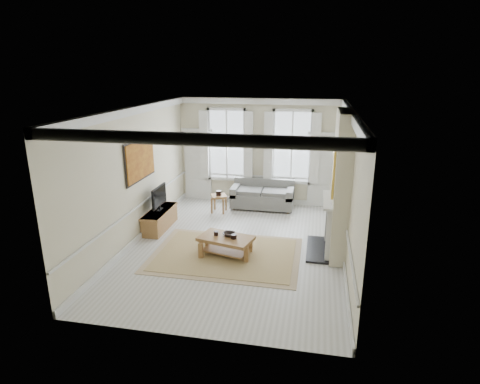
% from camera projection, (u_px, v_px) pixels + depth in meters
% --- Properties ---
extents(floor, '(7.20, 7.20, 0.00)m').
position_uv_depth(floor, '(237.00, 247.00, 10.02)').
color(floor, '#B7B5AD').
rests_on(floor, ground).
extents(ceiling, '(7.20, 7.20, 0.00)m').
position_uv_depth(ceiling, '(236.00, 109.00, 9.02)').
color(ceiling, white).
rests_on(ceiling, back_wall).
extents(back_wall, '(5.20, 0.00, 5.20)m').
position_uv_depth(back_wall, '(259.00, 152.00, 12.90)').
color(back_wall, beige).
rests_on(back_wall, floor).
extents(left_wall, '(0.00, 7.20, 7.20)m').
position_uv_depth(left_wall, '(135.00, 176.00, 10.00)').
color(left_wall, beige).
rests_on(left_wall, floor).
extents(right_wall, '(0.00, 7.20, 7.20)m').
position_uv_depth(right_wall, '(349.00, 187.00, 9.04)').
color(right_wall, beige).
rests_on(right_wall, floor).
extents(window_left, '(1.26, 0.20, 2.20)m').
position_uv_depth(window_left, '(227.00, 145.00, 12.98)').
color(window_left, '#B2BCC6').
rests_on(window_left, back_wall).
extents(window_right, '(1.26, 0.20, 2.20)m').
position_uv_depth(window_right, '(292.00, 147.00, 12.60)').
color(window_right, '#B2BCC6').
rests_on(window_right, back_wall).
extents(door_left, '(0.90, 0.08, 2.30)m').
position_uv_depth(door_left, '(198.00, 166.00, 13.40)').
color(door_left, silver).
rests_on(door_left, floor).
extents(door_right, '(0.90, 0.08, 2.30)m').
position_uv_depth(door_right, '(323.00, 172.00, 12.64)').
color(door_right, silver).
rests_on(door_right, floor).
extents(painting, '(0.05, 1.66, 1.06)m').
position_uv_depth(painting, '(140.00, 160.00, 10.17)').
color(painting, '#B6781F').
rests_on(painting, left_wall).
extents(chimney_breast, '(0.35, 1.70, 3.38)m').
position_uv_depth(chimney_breast, '(341.00, 185.00, 9.26)').
color(chimney_breast, beige).
rests_on(chimney_breast, floor).
extents(hearth, '(0.55, 1.50, 0.05)m').
position_uv_depth(hearth, '(318.00, 249.00, 9.83)').
color(hearth, black).
rests_on(hearth, floor).
extents(fireplace, '(0.21, 1.45, 1.33)m').
position_uv_depth(fireplace, '(328.00, 223.00, 9.59)').
color(fireplace, silver).
rests_on(fireplace, floor).
extents(mirror, '(0.06, 1.26, 1.06)m').
position_uv_depth(mirror, '(332.00, 169.00, 9.20)').
color(mirror, gold).
rests_on(mirror, chimney_breast).
extents(sofa, '(1.95, 0.95, 0.88)m').
position_uv_depth(sofa, '(263.00, 196.00, 12.79)').
color(sofa, '#595957').
rests_on(sofa, floor).
extents(side_table, '(0.59, 0.59, 0.54)m').
position_uv_depth(side_table, '(219.00, 199.00, 12.35)').
color(side_table, brown).
rests_on(side_table, floor).
extents(rug, '(3.50, 2.60, 0.02)m').
position_uv_depth(rug, '(226.00, 254.00, 9.58)').
color(rug, '#A18353').
rests_on(rug, floor).
extents(coffee_table, '(1.38, 1.00, 0.47)m').
position_uv_depth(coffee_table, '(226.00, 240.00, 9.47)').
color(coffee_table, brown).
rests_on(coffee_table, rug).
extents(ceramic_pot_a, '(0.11, 0.11, 0.11)m').
position_uv_depth(ceramic_pot_a, '(216.00, 233.00, 9.52)').
color(ceramic_pot_a, black).
rests_on(ceramic_pot_a, coffee_table).
extents(ceramic_pot_b, '(0.14, 0.14, 0.10)m').
position_uv_depth(ceramic_pot_b, '(234.00, 237.00, 9.35)').
color(ceramic_pot_b, black).
rests_on(ceramic_pot_b, coffee_table).
extents(bowl, '(0.32, 0.32, 0.07)m').
position_uv_depth(bowl, '(229.00, 234.00, 9.52)').
color(bowl, black).
rests_on(bowl, coffee_table).
extents(tv_stand, '(0.48, 1.50, 0.54)m').
position_uv_depth(tv_stand, '(160.00, 219.00, 11.11)').
color(tv_stand, brown).
rests_on(tv_stand, floor).
extents(tv, '(0.08, 0.90, 0.68)m').
position_uv_depth(tv, '(159.00, 197.00, 10.91)').
color(tv, black).
rests_on(tv, tv_stand).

